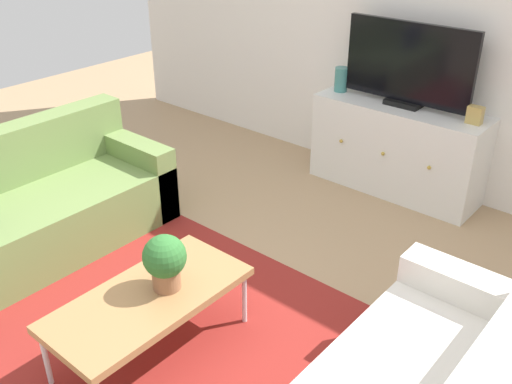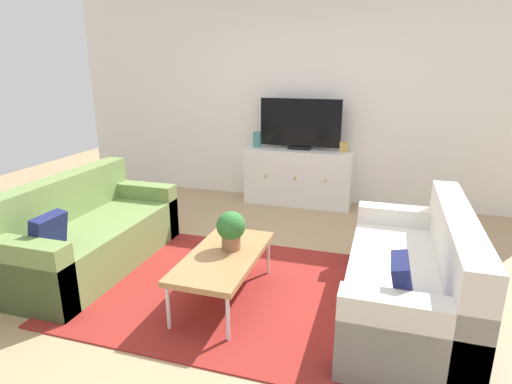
{
  "view_description": "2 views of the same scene",
  "coord_description": "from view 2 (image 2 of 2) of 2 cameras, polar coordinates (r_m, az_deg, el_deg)",
  "views": [
    {
      "loc": [
        1.96,
        -1.73,
        2.26
      ],
      "look_at": [
        0.0,
        0.57,
        0.64
      ],
      "focal_mm": 40.17,
      "sensor_mm": 36.0,
      "label": 1
    },
    {
      "loc": [
        1.13,
        -3.08,
        1.8
      ],
      "look_at": [
        0.0,
        0.57,
        0.64
      ],
      "focal_mm": 29.75,
      "sensor_mm": 36.0,
      "label": 2
    }
  ],
  "objects": [
    {
      "name": "wall_back",
      "position": [
        5.76,
        5.96,
        12.32
      ],
      "size": [
        6.4,
        0.12,
        2.7
      ],
      "primitive_type": "cube",
      "color": "white",
      "rests_on": "ground_plane"
    },
    {
      "name": "coffee_table",
      "position": [
        3.33,
        -4.39,
        -8.78
      ],
      "size": [
        0.52,
        1.08,
        0.39
      ],
      "color": "#A37547",
      "rests_on": "ground_plane"
    },
    {
      "name": "tv_console",
      "position": [
        5.64,
        5.73,
        2.08
      ],
      "size": [
        1.39,
        0.47,
        0.73
      ],
      "color": "white",
      "rests_on": "ground_plane"
    },
    {
      "name": "couch_left_side",
      "position": [
        4.21,
        -21.99,
        -5.55
      ],
      "size": [
        0.81,
        1.77,
        0.82
      ],
      "color": "olive",
      "rests_on": "ground_plane"
    },
    {
      "name": "flat_screen_tv",
      "position": [
        5.52,
        5.98,
        9.06
      ],
      "size": [
        1.04,
        0.16,
        0.65
      ],
      "color": "black",
      "rests_on": "tv_console"
    },
    {
      "name": "ground_plane",
      "position": [
        3.74,
        -2.66,
        -11.88
      ],
      "size": [
        10.0,
        10.0,
        0.0
      ],
      "primitive_type": "plane",
      "color": "tan"
    },
    {
      "name": "couch_right_side",
      "position": [
        3.35,
        20.79,
        -11.23
      ],
      "size": [
        0.81,
        1.77,
        0.82
      ],
      "color": "silver",
      "rests_on": "ground_plane"
    },
    {
      "name": "mantel_clock",
      "position": [
        5.46,
        11.79,
        5.97
      ],
      "size": [
        0.11,
        0.07,
        0.13
      ],
      "primitive_type": "cube",
      "color": "tan",
      "rests_on": "tv_console"
    },
    {
      "name": "area_rug",
      "position": [
        3.62,
        -3.48,
        -12.88
      ],
      "size": [
        2.5,
        1.9,
        0.01
      ],
      "primitive_type": "cube",
      "color": "maroon",
      "rests_on": "ground_plane"
    },
    {
      "name": "potted_plant",
      "position": [
        3.33,
        -3.38,
        -4.94
      ],
      "size": [
        0.23,
        0.23,
        0.31
      ],
      "color": "#936042",
      "rests_on": "coffee_table"
    },
    {
      "name": "glass_vase",
      "position": [
        5.68,
        0.15,
        7.09
      ],
      "size": [
        0.11,
        0.11,
        0.2
      ],
      "primitive_type": "cylinder",
      "color": "teal",
      "rests_on": "tv_console"
    }
  ]
}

